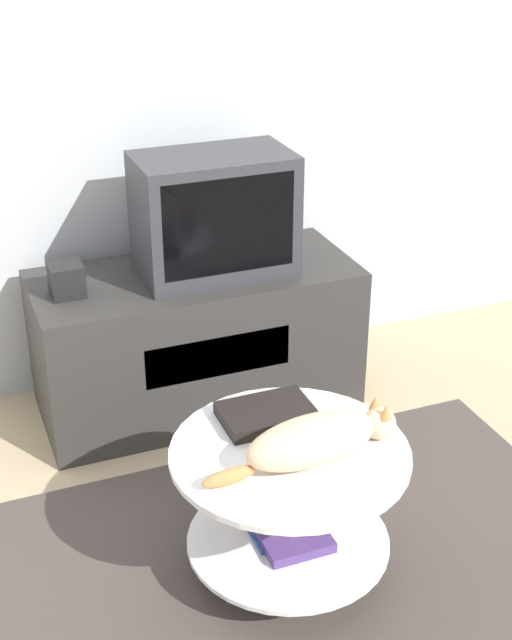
{
  "coord_description": "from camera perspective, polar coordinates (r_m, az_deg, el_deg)",
  "views": [
    {
      "loc": [
        -0.87,
        -1.88,
        1.85
      ],
      "look_at": [
        0.03,
        0.4,
        0.6
      ],
      "focal_mm": 50.0,
      "sensor_mm": 36.0,
      "label": 1
    }
  ],
  "objects": [
    {
      "name": "ground_plane",
      "position": [
        2.78,
        2.51,
        -14.89
      ],
      "size": [
        12.0,
        12.0,
        0.0
      ],
      "primitive_type": "plane",
      "color": "tan"
    },
    {
      "name": "wall_back",
      "position": [
        3.33,
        -6.39,
        17.24
      ],
      "size": [
        8.0,
        0.05,
        2.6
      ],
      "color": "silver",
      "rests_on": "ground_plane"
    },
    {
      "name": "rug",
      "position": [
        2.77,
        2.51,
        -14.74
      ],
      "size": [
        1.88,
        1.12,
        0.02
      ],
      "color": "#4C423D",
      "rests_on": "ground_plane"
    },
    {
      "name": "tv_stand",
      "position": [
        3.35,
        -3.82,
        -1.22
      ],
      "size": [
        1.18,
        0.51,
        0.55
      ],
      "color": "#33302D",
      "rests_on": "ground_plane"
    },
    {
      "name": "tv",
      "position": [
        3.15,
        -2.68,
        6.74
      ],
      "size": [
        0.54,
        0.32,
        0.44
      ],
      "color": "#333338",
      "rests_on": "tv_stand"
    },
    {
      "name": "speaker",
      "position": [
        3.1,
        -12.03,
        2.54
      ],
      "size": [
        0.11,
        0.11,
        0.11
      ],
      "color": "black",
      "rests_on": "tv_stand"
    },
    {
      "name": "coffee_table",
      "position": [
        2.53,
        2.14,
        -11.28
      ],
      "size": [
        0.66,
        0.66,
        0.42
      ],
      "color": "#B2B2B7",
      "rests_on": "rug"
    },
    {
      "name": "dvd_box",
      "position": [
        2.55,
        0.69,
        -6.03
      ],
      "size": [
        0.26,
        0.18,
        0.04
      ],
      "color": "black",
      "rests_on": "coffee_table"
    },
    {
      "name": "cat",
      "position": [
        2.38,
        3.89,
        -7.63
      ],
      "size": [
        0.58,
        0.21,
        0.12
      ],
      "rotation": [
        0.0,
        0.0,
        0.11
      ],
      "color": "beige",
      "rests_on": "coffee_table"
    }
  ]
}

